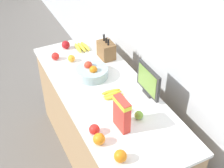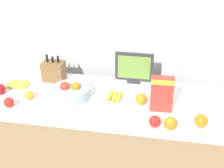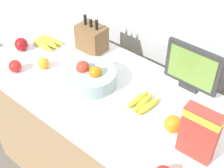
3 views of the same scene
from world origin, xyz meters
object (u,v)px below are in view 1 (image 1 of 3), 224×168
Objects in this scene: apple_by_knife_block at (66,45)px; orange_front_center at (120,156)px; apple_front at (55,56)px; apple_rightmost at (94,129)px; cereal_box at (122,113)px; orange_mid_left at (99,139)px; fruit_bowl at (92,72)px; knife_block at (106,50)px; orange_mid_right at (119,109)px; banana_bunch_right at (113,94)px; small_monitor at (148,81)px; apple_leftmost at (139,115)px; banana_bunch_left at (82,47)px; orange_back_center at (71,58)px.

apple_by_knife_block is 0.95× the size of orange_front_center.
apple_rightmost is at bearing -2.99° from apple_front.
cereal_box reaches higher than orange_mid_left.
cereal_box is 0.92× the size of fruit_bowl.
orange_front_center is (1.17, -0.46, -0.04)m from knife_block.
cereal_box is 0.19m from orange_mid_right.
orange_mid_left reaches higher than orange_mid_right.
cereal_box is at bearing -4.90° from fruit_bowl.
orange_front_center is at bearing -0.04° from apple_front.
banana_bunch_right is at bearing 143.34° from orange_mid_left.
apple_by_knife_block is 1.09m from orange_mid_right.
small_monitor reaches higher than orange_front_center.
orange_mid_right is (-0.12, -0.10, 0.01)m from apple_leftmost.
knife_block is at bearing 161.52° from orange_mid_right.
knife_block is 3.21× the size of apple_rightmost.
apple_front is at bearing -161.23° from banana_bunch_right.
banana_bunch_left is (-0.48, 0.09, -0.03)m from fruit_bowl.
orange_mid_left is (0.10, -0.01, 0.00)m from apple_rightmost.
apple_rightmost is 0.93× the size of orange_mid_right.
cereal_box is 3.79× the size of orange_back_center.
apple_rightmost is 0.97m from orange_back_center.
fruit_bowl reaches higher than apple_rightmost.
orange_mid_left is (1.30, -0.22, 0.00)m from apple_by_knife_block.
apple_by_knife_block is 1.25× the size of apple_leftmost.
knife_block is at bearing -175.03° from small_monitor.
banana_bunch_left is (-0.92, -0.21, -0.12)m from small_monitor.
small_monitor is 0.32m from apple_leftmost.
orange_back_center is (0.10, 0.13, -0.00)m from apple_front.
cereal_box is at bearing 7.83° from apple_front.
apple_front is (-0.85, -0.51, -0.11)m from small_monitor.
cereal_box is 1.35× the size of banana_bunch_left.
knife_block is 1.25m from orange_front_center.
fruit_bowl is at bearing 160.05° from orange_mid_left.
fruit_bowl is 3.31× the size of orange_mid_left.
fruit_bowl is 0.96m from orange_front_center.
small_monitor reaches higher than orange_mid_right.
orange_back_center is (-0.08, -0.33, -0.05)m from knife_block.
orange_back_center is at bearing -165.39° from fruit_bowl.
small_monitor reaches higher than apple_by_knife_block.
banana_bunch_right is 0.64m from orange_back_center.
apple_rightmost is 0.10m from orange_mid_left.
fruit_bowl is at bearing -145.10° from small_monitor.
banana_bunch_right is 0.67m from orange_front_center.
banana_bunch_left is at bearing 163.47° from orange_mid_left.
orange_front_center is at bearing -12.44° from fruit_bowl.
knife_block is at bearing 159.43° from banana_bunch_right.
cereal_box is at bearing -18.82° from knife_block.
knife_block is 3.64× the size of orange_back_center.
apple_rightmost is 1.05m from apple_front.
orange_back_center is (-0.75, -0.39, -0.11)m from small_monitor.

